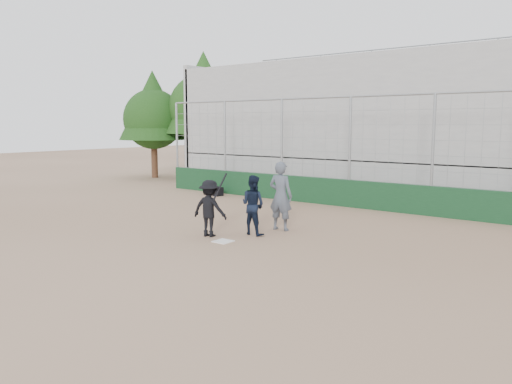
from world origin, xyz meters
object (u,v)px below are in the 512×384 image
Objects in this scene: umpire at (281,199)px; equipment_bag at (214,191)px; batter_at_plate at (210,208)px; catcher_crouched at (253,215)px.

umpire reaches higher than equipment_bag.
batter_at_plate is 1.53× the size of catcher_crouched.
umpire reaches higher than batter_at_plate.
equipment_bag is (-6.04, 5.04, -0.37)m from catcher_crouched.
batter_at_plate reaches higher than catcher_crouched.
batter_at_plate reaches higher than equipment_bag.
catcher_crouched is at bearing -39.84° from equipment_bag.
umpire is at bearing -32.93° from equipment_bag.
umpire is (0.25, 0.96, 0.33)m from catcher_crouched.
batter_at_plate is 0.96× the size of umpire.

